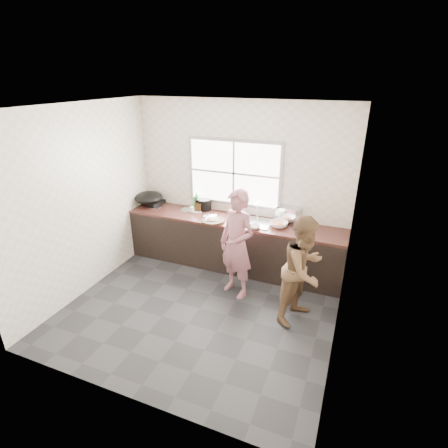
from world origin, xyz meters
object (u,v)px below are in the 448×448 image
at_px(burner, 153,201).
at_px(dish_rack, 289,214).
at_px(person_side, 304,270).
at_px(bottle_brown_tall, 199,206).
at_px(woman, 237,248).
at_px(plate_food, 196,210).
at_px(bowl_held, 255,226).
at_px(pot_lid_left, 156,207).
at_px(bottle_green, 197,200).
at_px(glass_jar, 192,210).
at_px(cutting_board, 213,221).
at_px(bottle_brown_short, 202,205).
at_px(bowl_mince, 212,220).
at_px(wok, 149,198).
at_px(pot_lid_right, 187,210).
at_px(black_pot, 203,204).
at_px(bowl_crabs, 279,225).

distance_m(burner, dish_rack, 2.51).
height_order(person_side, bottle_brown_tall, person_side).
xyz_separation_m(woman, plate_food, (-1.05, 0.85, 0.12)).
xyz_separation_m(bowl_held, pot_lid_left, (-1.92, 0.24, -0.03)).
distance_m(bottle_green, dish_rack, 1.61).
bearing_deg(glass_jar, cutting_board, -26.36).
bearing_deg(glass_jar, bowl_held, -11.82).
bearing_deg(woman, bottle_brown_short, 160.00).
relative_size(person_side, dish_rack, 4.17).
bearing_deg(dish_rack, bottle_brown_short, -165.66).
relative_size(bowl_mince, burner, 0.53).
bearing_deg(wok, person_side, -18.48).
bearing_deg(person_side, pot_lid_left, 93.84).
height_order(glass_jar, wok, wok).
bearing_deg(burner, bowl_held, -11.51).
xyz_separation_m(woman, person_side, (0.99, -0.22, -0.02)).
bearing_deg(bowl_mince, burner, 162.71).
height_order(person_side, glass_jar, person_side).
bearing_deg(wok, pot_lid_right, 4.60).
bearing_deg(bottle_brown_tall, bowl_mince, -40.12).
height_order(wok, dish_rack, dish_rack).
bearing_deg(cutting_board, wok, 169.57).
height_order(bowl_held, pot_lid_right, bowl_held).
bearing_deg(black_pot, bowl_crabs, -9.88).
bearing_deg(bottle_brown_short, bowl_mince, -49.33).
bearing_deg(wok, bottle_brown_tall, 4.62).
xyz_separation_m(burner, pot_lid_right, (0.76, -0.12, -0.02)).
relative_size(plate_food, pot_lid_right, 1.01).
distance_m(bowl_mince, bowl_held, 0.72).
xyz_separation_m(bowl_held, plate_food, (-1.16, 0.33, -0.02)).
bearing_deg(pot_lid_right, woman, -33.86).
bearing_deg(black_pot, plate_food, -128.58).
distance_m(black_pot, glass_jar, 0.23).
bearing_deg(bowl_held, plate_food, 163.91).
bearing_deg(bottle_brown_tall, person_side, -27.99).
bearing_deg(bowl_mince, wok, 169.37).
xyz_separation_m(black_pot, plate_food, (-0.08, -0.11, -0.09)).
bearing_deg(bowl_mince, person_side, -24.52).
xyz_separation_m(person_side, bowl_mince, (-1.61, 0.73, 0.15)).
bearing_deg(person_side, bottle_brown_short, 82.43).
bearing_deg(woman, black_pot, 159.26).
bearing_deg(pot_lid_left, glass_jar, 0.76).
relative_size(glass_jar, pot_lid_left, 0.44).
height_order(wok, pot_lid_right, wok).
xyz_separation_m(black_pot, wok, (-0.98, -0.19, 0.06)).
bearing_deg(bowl_crabs, bowl_mince, -169.37).
height_order(bowl_mince, bowl_held, bowl_held).
distance_m(bowl_mince, plate_food, 0.55).
bearing_deg(pot_lid_left, bowl_held, -7.19).
relative_size(bowl_crabs, bottle_brown_tall, 1.06).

